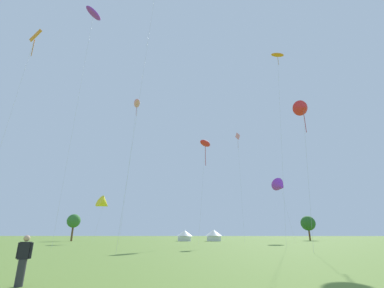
% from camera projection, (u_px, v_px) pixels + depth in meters
% --- Properties ---
extents(kite_purple_parafoil, '(2.23, 3.45, 36.23)m').
position_uv_depth(kite_purple_parafoil, '(94.00, 14.00, 43.94)').
color(kite_purple_parafoil, purple).
rests_on(kite_purple_parafoil, ground).
extents(kite_red_parafoil, '(2.85, 3.63, 18.18)m').
position_uv_depth(kite_red_parafoil, '(205.00, 143.00, 49.82)').
color(kite_red_parafoil, red).
rests_on(kite_red_parafoil, ground).
extents(kite_purple_delta, '(3.92, 4.31, 13.62)m').
position_uv_depth(kite_purple_delta, '(280.00, 186.00, 59.79)').
color(kite_purple_delta, purple).
rests_on(kite_purple_delta, ground).
extents(kite_pink_diamond, '(0.91, 3.22, 23.65)m').
position_uv_depth(kite_pink_diamond, '(238.00, 140.00, 61.26)').
color(kite_pink_diamond, pink).
rests_on(kite_pink_diamond, ground).
extents(kite_orange_parafoil, '(3.60, 2.44, 31.53)m').
position_uv_depth(kite_orange_parafoil, '(278.00, 56.00, 46.89)').
color(kite_orange_parafoil, orange).
rests_on(kite_orange_parafoil, ground).
extents(kite_yellow_delta, '(3.88, 3.89, 9.00)m').
position_uv_depth(kite_yellow_delta, '(104.00, 204.00, 53.94)').
color(kite_yellow_delta, yellow).
rests_on(kite_yellow_delta, ground).
extents(kite_red_delta, '(2.56, 2.60, 17.31)m').
position_uv_depth(kite_red_delta, '(303.00, 108.00, 32.49)').
color(kite_red_delta, red).
rests_on(kite_red_delta, ground).
extents(kite_orange_diamond, '(2.50, 2.79, 27.71)m').
position_uv_depth(kite_orange_diamond, '(35.00, 37.00, 35.18)').
color(kite_orange_diamond, orange).
rests_on(kite_orange_diamond, ground).
extents(kite_pink_parafoil, '(2.56, 3.94, 28.05)m').
position_uv_depth(kite_pink_parafoil, '(137.00, 103.00, 56.10)').
color(kite_pink_parafoil, pink).
rests_on(kite_pink_parafoil, ground).
extents(person_spectator, '(0.57, 0.31, 1.73)m').
position_uv_depth(person_spectator, '(23.00, 261.00, 9.81)').
color(person_spectator, '#2D2D33').
rests_on(person_spectator, ground).
extents(festival_tent_left, '(3.85, 3.85, 2.50)m').
position_uv_depth(festival_tent_left, '(185.00, 235.00, 65.96)').
color(festival_tent_left, white).
rests_on(festival_tent_left, ground).
extents(festival_tent_center, '(4.05, 4.05, 2.63)m').
position_uv_depth(festival_tent_center, '(214.00, 235.00, 65.78)').
color(festival_tent_center, white).
rests_on(festival_tent_center, ground).
extents(tree_distant_left, '(3.81, 3.81, 6.28)m').
position_uv_depth(tree_distant_left, '(308.00, 223.00, 72.82)').
color(tree_distant_left, brown).
rests_on(tree_distant_left, ground).
extents(tree_distant_right, '(3.22, 3.22, 6.32)m').
position_uv_depth(tree_distant_right, '(74.00, 221.00, 66.74)').
color(tree_distant_right, brown).
rests_on(tree_distant_right, ground).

